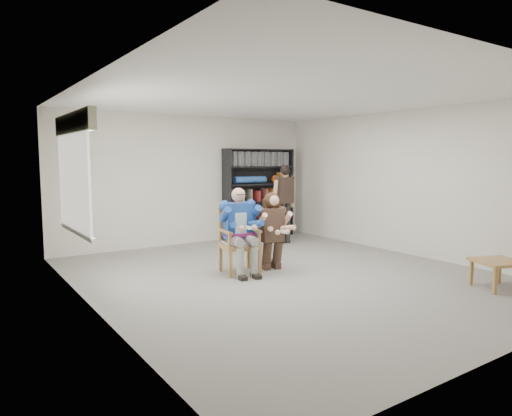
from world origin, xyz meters
TOP-DOWN VIEW (x-y plane):
  - room_shell at (0.00, 0.00)m, footprint 6.00×7.00m
  - floor at (0.00, 0.00)m, footprint 6.00×7.00m
  - window_left at (-2.95, 1.00)m, footprint 0.16×2.00m
  - armchair at (-0.54, 0.58)m, footprint 0.73×0.72m
  - seated_man at (-0.54, 0.58)m, footprint 0.76×0.95m
  - kneeling_woman at (0.04, 0.46)m, footprint 0.70×0.96m
  - bookshelf at (1.70, 3.28)m, footprint 1.80×0.38m
  - standing_man at (1.69, 2.28)m, footprint 0.53×0.30m
  - side_table at (2.05, -2.26)m, footprint 0.78×0.78m

SIDE VIEW (x-z plane):
  - floor at x=0.00m, z-range -0.01..0.01m
  - side_table at x=2.05m, z-range 0.00..0.42m
  - armchair at x=-0.54m, z-range 0.00..1.09m
  - kneeling_woman at x=0.04m, z-range 0.00..1.29m
  - seated_man at x=-0.54m, z-range 0.00..1.41m
  - standing_man at x=1.69m, z-range 0.00..1.72m
  - bookshelf at x=1.70m, z-range 0.00..2.10m
  - room_shell at x=0.00m, z-range 0.00..2.80m
  - window_left at x=-2.95m, z-range 0.76..2.50m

